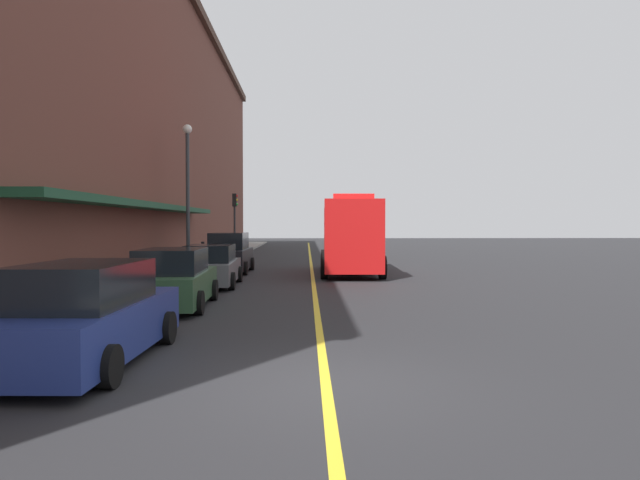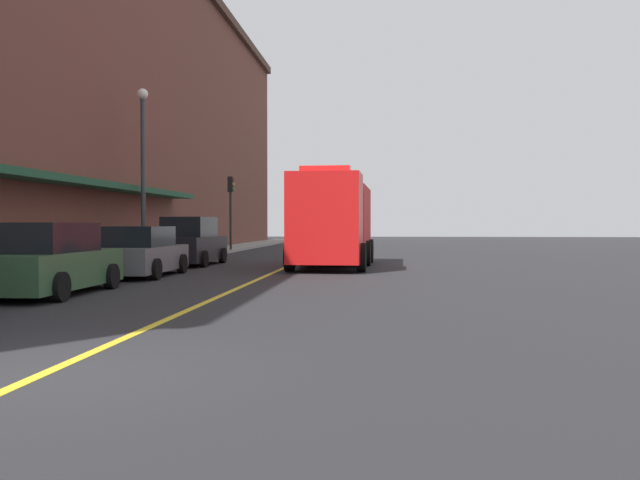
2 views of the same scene
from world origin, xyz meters
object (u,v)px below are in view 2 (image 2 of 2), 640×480
at_px(parked_car_2, 140,253).
at_px(fire_truck, 334,222).
at_px(traffic_light_near, 231,199).
at_px(parked_car_3, 191,243).
at_px(street_lamp_left, 143,156).
at_px(parked_car_1, 48,261).
at_px(parking_meter_1, 162,238).

distance_m(parked_car_2, fire_truck, 7.83).
bearing_deg(traffic_light_near, parked_car_2, -85.63).
distance_m(parked_car_2, parked_car_3, 5.80).
bearing_deg(parked_car_2, street_lamp_left, 18.25).
relative_size(parked_car_1, parked_car_3, 1.01).
xyz_separation_m(parked_car_1, parked_car_3, (0.06, 11.25, 0.10)).
height_order(parked_car_2, traffic_light_near, traffic_light_near).
bearing_deg(parked_car_1, parking_meter_1, 4.72).
height_order(parked_car_3, traffic_light_near, traffic_light_near).
xyz_separation_m(parked_car_3, parking_meter_1, (-1.38, 0.57, 0.17)).
xyz_separation_m(parked_car_1, parking_meter_1, (-1.32, 11.83, 0.27)).
bearing_deg(parked_car_1, fire_truck, -30.11).
relative_size(fire_truck, parking_meter_1, 6.01).
bearing_deg(parked_car_3, parked_car_2, -178.47).
bearing_deg(street_lamp_left, parking_meter_1, 42.35).
distance_m(parked_car_1, parked_car_3, 11.25).
bearing_deg(parking_meter_1, traffic_light_near, 89.71).
height_order(parked_car_3, parking_meter_1, parked_car_3).
xyz_separation_m(parked_car_2, parking_meter_1, (-1.47, 6.37, 0.32)).
bearing_deg(parked_car_1, parked_car_2, -3.20).
bearing_deg(fire_truck, parked_car_2, -45.33).
bearing_deg(parked_car_2, parked_car_3, -0.39).
relative_size(parked_car_1, street_lamp_left, 0.67).
distance_m(fire_truck, traffic_light_near, 14.94).
relative_size(parked_car_2, traffic_light_near, 1.05).
bearing_deg(parked_car_3, street_lamp_left, 89.89).
bearing_deg(fire_truck, street_lamp_left, -92.23).
bearing_deg(parked_car_3, traffic_light_near, 6.60).
height_order(parked_car_1, street_lamp_left, street_lamp_left).
relative_size(parked_car_2, parking_meter_1, 3.38).
distance_m(parked_car_3, street_lamp_left, 4.03).
distance_m(street_lamp_left, traffic_light_near, 12.63).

